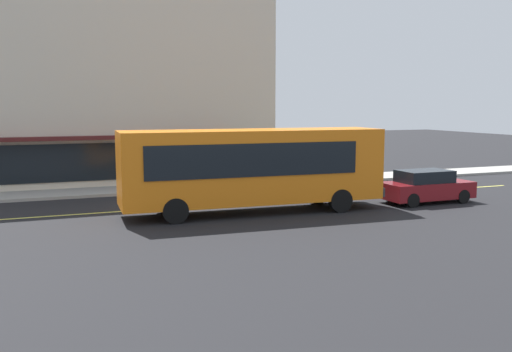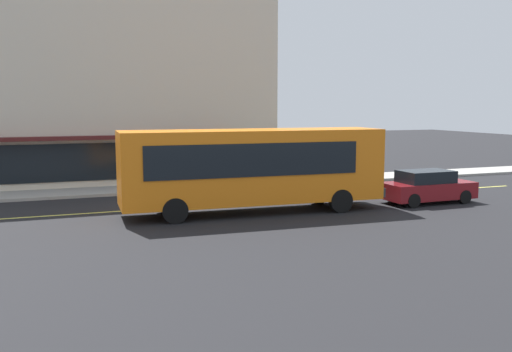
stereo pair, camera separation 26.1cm
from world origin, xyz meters
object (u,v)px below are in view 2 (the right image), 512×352
car_teal (226,179)px  car_maroon (427,187)px  bus (254,166)px  pedestrian_mid_block (348,162)px  pedestrian_at_corner (312,162)px  pedestrian_waiting (302,163)px  car_yellow (342,174)px

car_teal → car_maroon: bearing=-37.3°
bus → pedestrian_mid_block: bus is taller
pedestrian_mid_block → pedestrian_at_corner: size_ratio=0.85×
car_teal → pedestrian_mid_block: size_ratio=2.79×
car_maroon → pedestrian_mid_block: size_ratio=2.79×
pedestrian_at_corner → bus: bearing=-131.8°
pedestrian_at_corner → pedestrian_waiting: bearing=92.2°
car_maroon → pedestrian_mid_block: (0.68, 8.50, 0.33)m
car_yellow → car_maroon: (1.22, -5.85, 0.00)m
bus → car_maroon: bearing=-4.3°
bus → car_maroon: (8.34, -0.63, -1.24)m
car_teal → car_yellow: size_ratio=1.00×
bus → car_teal: size_ratio=2.60×
bus → car_yellow: 8.91m
car_maroon → pedestrian_at_corner: size_ratio=2.38×
car_teal → pedestrian_mid_block: (8.57, 2.50, 0.33)m
car_teal → pedestrian_at_corner: pedestrian_at_corner is taller
bus → pedestrian_waiting: bus is taller
pedestrian_mid_block → car_teal: bearing=-163.8°
bus → pedestrian_at_corner: bearing=48.2°
pedestrian_mid_block → pedestrian_waiting: bearing=175.2°
car_maroon → pedestrian_at_corner: (-2.25, 7.45, 0.50)m
car_yellow → car_maroon: 5.97m
pedestrian_waiting → pedestrian_at_corner: bearing=-87.8°
bus → pedestrian_at_corner: 9.17m
pedestrian_waiting → pedestrian_mid_block: size_ratio=1.04×
pedestrian_mid_block → bus: bearing=-138.9°
pedestrian_waiting → car_yellow: bearing=-69.6°
bus → pedestrian_mid_block: bearing=41.1°
car_maroon → pedestrian_waiting: bearing=104.7°
pedestrian_at_corner → car_yellow: bearing=-57.3°
car_maroon → pedestrian_waiting: 9.05m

